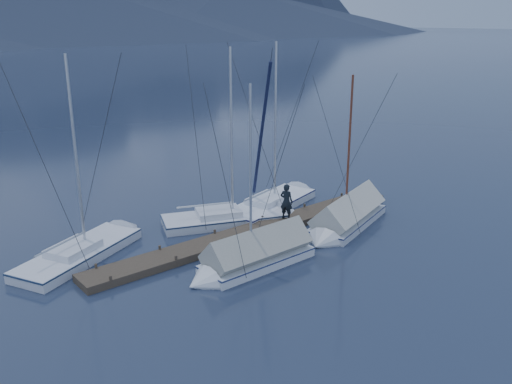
# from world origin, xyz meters

# --- Properties ---
(ground) EXTENTS (1000.00, 1000.00, 0.00)m
(ground) POSITION_xyz_m (0.00, 0.00, 0.00)
(ground) COLOR #171F33
(ground) RESTS_ON ground
(dock) EXTENTS (18.00, 1.50, 0.54)m
(dock) POSITION_xyz_m (0.00, 2.00, 0.11)
(dock) COLOR #382D23
(dock) RESTS_ON ground
(mooring_posts) EXTENTS (15.12, 1.52, 0.35)m
(mooring_posts) POSITION_xyz_m (-0.50, 2.00, 0.35)
(mooring_posts) COLOR #382D23
(mooring_posts) RESTS_ON ground
(sailboat_open_left) EXTENTS (7.53, 5.12, 9.75)m
(sailboat_open_left) POSITION_xyz_m (-7.06, 5.17, 0.17)
(sailboat_open_left) COLOR silver
(sailboat_open_left) RESTS_ON ground
(sailboat_open_mid) EXTENTS (7.67, 4.70, 9.83)m
(sailboat_open_mid) POSITION_xyz_m (0.57, 3.86, 0.17)
(sailboat_open_mid) COLOR silver
(sailboat_open_mid) RESTS_ON ground
(sailboat_open_right) EXTENTS (7.84, 4.13, 9.98)m
(sailboat_open_right) POSITION_xyz_m (3.94, 4.69, 0.18)
(sailboat_open_right) COLOR white
(sailboat_open_right) RESTS_ON ground
(sailboat_covered_near) EXTENTS (6.86, 3.93, 8.54)m
(sailboat_covered_near) POSITION_xyz_m (4.03, -0.16, 0.43)
(sailboat_covered_near) COLOR silver
(sailboat_covered_near) RESTS_ON ground
(sailboat_covered_far) EXTENTS (6.15, 2.61, 8.59)m
(sailboat_covered_far) POSITION_xyz_m (-2.66, -0.77, 0.42)
(sailboat_covered_far) COLOR silver
(sailboat_covered_far) RESTS_ON ground
(person) EXTENTS (0.68, 0.81, 1.88)m
(person) POSITION_xyz_m (2.01, 2.00, 1.28)
(person) COLOR black
(person) RESTS_ON dock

